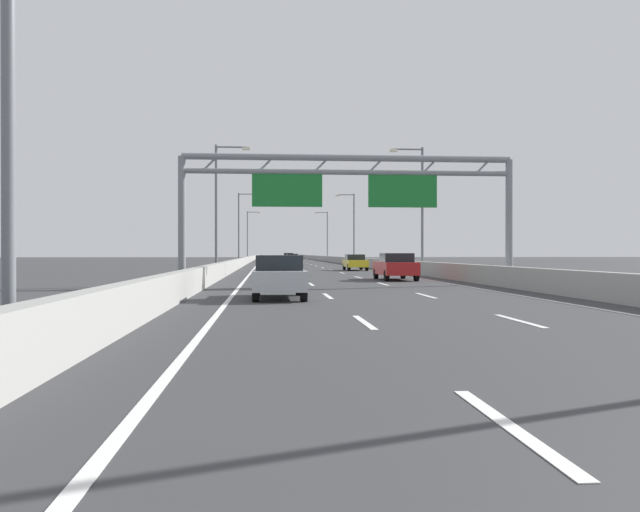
{
  "coord_description": "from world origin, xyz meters",
  "views": [
    {
      "loc": [
        -3.99,
        -2.35,
        1.58
      ],
      "look_at": [
        1.3,
        63.68,
        1.24
      ],
      "focal_mm": 37.33,
      "sensor_mm": 36.0,
      "label": 1
    }
  ],
  "objects_px": {
    "streetlamp_left_distant": "(249,233)",
    "black_car": "(292,258)",
    "streetlamp_right_far": "(352,224)",
    "red_car": "(395,266)",
    "silver_car": "(279,276)",
    "blue_car": "(288,257)",
    "streetlamp_left_mid": "(219,201)",
    "yellow_car": "(355,262)",
    "streetlamp_left_far": "(241,224)",
    "streetlamp_right_distant": "(326,233)",
    "sign_gantry": "(348,186)",
    "streetlamp_right_mid": "(419,202)"
  },
  "relations": [
    {
      "from": "streetlamp_left_mid",
      "to": "black_car",
      "type": "height_order",
      "value": "streetlamp_left_mid"
    },
    {
      "from": "streetlamp_left_far",
      "to": "yellow_car",
      "type": "bearing_deg",
      "value": -69.44
    },
    {
      "from": "streetlamp_left_far",
      "to": "streetlamp_right_distant",
      "type": "xyz_separation_m",
      "value": [
        14.93,
        39.38,
        0.0
      ]
    },
    {
      "from": "streetlamp_right_mid",
      "to": "red_car",
      "type": "bearing_deg",
      "value": -109.43
    },
    {
      "from": "sign_gantry",
      "to": "black_car",
      "type": "bearing_deg",
      "value": 90.14
    },
    {
      "from": "streetlamp_left_distant",
      "to": "red_car",
      "type": "bearing_deg",
      "value": -83.14
    },
    {
      "from": "streetlamp_left_mid",
      "to": "streetlamp_right_far",
      "type": "distance_m",
      "value": 42.12
    },
    {
      "from": "streetlamp_left_mid",
      "to": "yellow_car",
      "type": "bearing_deg",
      "value": 39.38
    },
    {
      "from": "streetlamp_right_mid",
      "to": "silver_car",
      "type": "xyz_separation_m",
      "value": [
        -11.04,
        -26.45,
        -4.64
      ]
    },
    {
      "from": "streetlamp_left_far",
      "to": "streetlamp_left_distant",
      "type": "height_order",
      "value": "same"
    },
    {
      "from": "streetlamp_right_mid",
      "to": "blue_car",
      "type": "relative_size",
      "value": 2.29
    },
    {
      "from": "red_car",
      "to": "streetlamp_left_mid",
      "type": "bearing_deg",
      "value": 133.24
    },
    {
      "from": "streetlamp_left_far",
      "to": "blue_car",
      "type": "relative_size",
      "value": 2.29
    },
    {
      "from": "sign_gantry",
      "to": "silver_car",
      "type": "xyz_separation_m",
      "value": [
        -3.54,
        -9.39,
        -4.06
      ]
    },
    {
      "from": "sign_gantry",
      "to": "silver_car",
      "type": "relative_size",
      "value": 3.86
    },
    {
      "from": "streetlamp_right_mid",
      "to": "yellow_car",
      "type": "height_order",
      "value": "streetlamp_right_mid"
    },
    {
      "from": "sign_gantry",
      "to": "red_car",
      "type": "relative_size",
      "value": 3.51
    },
    {
      "from": "streetlamp_right_distant",
      "to": "silver_car",
      "type": "xyz_separation_m",
      "value": [
        -11.04,
        -105.22,
        -4.64
      ]
    },
    {
      "from": "streetlamp_left_mid",
      "to": "streetlamp_right_far",
      "type": "height_order",
      "value": "same"
    },
    {
      "from": "streetlamp_left_mid",
      "to": "streetlamp_left_far",
      "type": "distance_m",
      "value": 39.38
    },
    {
      "from": "streetlamp_right_mid",
      "to": "streetlamp_left_far",
      "type": "relative_size",
      "value": 1.0
    },
    {
      "from": "streetlamp_right_mid",
      "to": "silver_car",
      "type": "height_order",
      "value": "streetlamp_right_mid"
    },
    {
      "from": "red_car",
      "to": "silver_car",
      "type": "bearing_deg",
      "value": -115.06
    },
    {
      "from": "blue_car",
      "to": "silver_car",
      "type": "distance_m",
      "value": 95.82
    },
    {
      "from": "streetlamp_right_far",
      "to": "red_car",
      "type": "relative_size",
      "value": 2.03
    },
    {
      "from": "streetlamp_right_far",
      "to": "red_car",
      "type": "bearing_deg",
      "value": -94.57
    },
    {
      "from": "streetlamp_left_far",
      "to": "streetlamp_right_far",
      "type": "xyz_separation_m",
      "value": [
        14.93,
        0.0,
        0.0
      ]
    },
    {
      "from": "streetlamp_right_mid",
      "to": "black_car",
      "type": "distance_m",
      "value": 50.17
    },
    {
      "from": "sign_gantry",
      "to": "black_car",
      "type": "relative_size",
      "value": 4.0
    },
    {
      "from": "streetlamp_left_mid",
      "to": "streetlamp_right_far",
      "type": "bearing_deg",
      "value": 69.24
    },
    {
      "from": "streetlamp_left_far",
      "to": "streetlamp_left_distant",
      "type": "xyz_separation_m",
      "value": [
        0.0,
        39.38,
        0.0
      ]
    },
    {
      "from": "yellow_car",
      "to": "blue_car",
      "type": "xyz_separation_m",
      "value": [
        -3.98,
        60.03,
        0.05
      ]
    },
    {
      "from": "sign_gantry",
      "to": "streetlamp_left_far",
      "type": "height_order",
      "value": "streetlamp_left_far"
    },
    {
      "from": "yellow_car",
      "to": "blue_car",
      "type": "distance_m",
      "value": 60.17
    },
    {
      "from": "streetlamp_left_mid",
      "to": "streetlamp_right_distant",
      "type": "bearing_deg",
      "value": 79.27
    },
    {
      "from": "streetlamp_right_distant",
      "to": "blue_car",
      "type": "xyz_separation_m",
      "value": [
        -7.62,
        -9.46,
        -4.62
      ]
    },
    {
      "from": "streetlamp_right_distant",
      "to": "red_car",
      "type": "relative_size",
      "value": 2.03
    },
    {
      "from": "streetlamp_right_distant",
      "to": "red_car",
      "type": "xyz_separation_m",
      "value": [
        -4.07,
        -90.32,
        -4.61
      ]
    },
    {
      "from": "silver_car",
      "to": "streetlamp_right_far",
      "type": "bearing_deg",
      "value": 80.48
    },
    {
      "from": "black_car",
      "to": "silver_car",
      "type": "bearing_deg",
      "value": -92.55
    },
    {
      "from": "sign_gantry",
      "to": "streetlamp_left_far",
      "type": "distance_m",
      "value": 56.94
    },
    {
      "from": "streetlamp_left_distant",
      "to": "black_car",
      "type": "relative_size",
      "value": 2.31
    },
    {
      "from": "streetlamp_right_far",
      "to": "blue_car",
      "type": "distance_m",
      "value": 31.22
    },
    {
      "from": "blue_car",
      "to": "black_car",
      "type": "bearing_deg",
      "value": -90.13
    },
    {
      "from": "streetlamp_right_mid",
      "to": "black_car",
      "type": "height_order",
      "value": "streetlamp_right_mid"
    },
    {
      "from": "streetlamp_left_distant",
      "to": "streetlamp_right_distant",
      "type": "bearing_deg",
      "value": 0.0
    },
    {
      "from": "streetlamp_left_distant",
      "to": "silver_car",
      "type": "height_order",
      "value": "streetlamp_left_distant"
    },
    {
      "from": "sign_gantry",
      "to": "streetlamp_left_distant",
      "type": "bearing_deg",
      "value": 94.43
    },
    {
      "from": "black_car",
      "to": "blue_car",
      "type": "height_order",
      "value": "blue_car"
    },
    {
      "from": "streetlamp_right_far",
      "to": "streetlamp_right_distant",
      "type": "distance_m",
      "value": 39.38
    }
  ]
}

